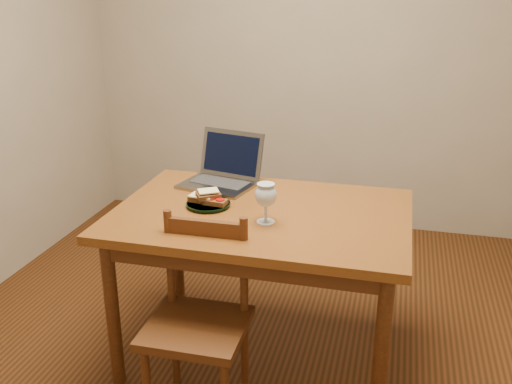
% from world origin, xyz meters
% --- Properties ---
extents(floor, '(3.20, 3.20, 0.02)m').
position_xyz_m(floor, '(0.00, 0.00, -0.01)').
color(floor, black).
rests_on(floor, ground).
extents(back_wall, '(3.20, 0.02, 2.60)m').
position_xyz_m(back_wall, '(0.00, 1.61, 1.30)').
color(back_wall, gray).
rests_on(back_wall, floor).
extents(front_wall, '(3.20, 0.02, 2.60)m').
position_xyz_m(front_wall, '(0.00, -1.61, 1.30)').
color(front_wall, gray).
rests_on(front_wall, floor).
extents(table, '(1.30, 0.90, 0.74)m').
position_xyz_m(table, '(0.07, -0.10, 0.65)').
color(table, '#55230E').
rests_on(table, floor).
extents(chair, '(0.40, 0.38, 0.42)m').
position_xyz_m(chair, '(-0.08, -0.54, 0.46)').
color(chair, '#3C1C0C').
rests_on(chair, floor).
extents(plate, '(0.20, 0.20, 0.02)m').
position_xyz_m(plate, '(-0.17, -0.11, 0.75)').
color(plate, black).
rests_on(plate, table).
extents(sandwich_cheese, '(0.12, 0.09, 0.04)m').
position_xyz_m(sandwich_cheese, '(-0.21, -0.10, 0.77)').
color(sandwich_cheese, '#381E0C').
rests_on(sandwich_cheese, plate).
extents(sandwich_tomato, '(0.11, 0.07, 0.03)m').
position_xyz_m(sandwich_tomato, '(-0.14, -0.12, 0.77)').
color(sandwich_tomato, '#381E0C').
rests_on(sandwich_tomato, plate).
extents(sandwich_top, '(0.12, 0.11, 0.03)m').
position_xyz_m(sandwich_top, '(-0.17, -0.11, 0.80)').
color(sandwich_top, '#381E0C').
rests_on(sandwich_top, plate).
extents(milk_glass, '(0.09, 0.09, 0.18)m').
position_xyz_m(milk_glass, '(0.12, -0.23, 0.83)').
color(milk_glass, white).
rests_on(milk_glass, table).
extents(laptop, '(0.41, 0.38, 0.25)m').
position_xyz_m(laptop, '(-0.20, 0.22, 0.81)').
color(laptop, slate).
rests_on(laptop, table).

